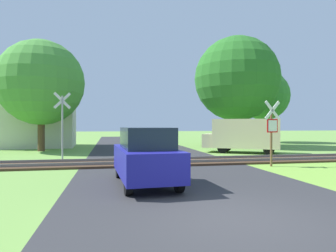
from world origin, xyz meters
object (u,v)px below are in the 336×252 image
Objects in this scene: crossing_sign_far at (62,121)px; tree_far at (264,96)px; stop_sign_near at (272,129)px; house at (36,121)px; mail_truck at (244,134)px; parked_car at (145,156)px; tree_left at (41,83)px; tree_right at (237,79)px.

tree_far is (18.40, 12.65, 2.89)m from crossing_sign_far.
house is at bearing -61.61° from stop_sign_near.
parked_car is (-7.61, -9.18, -0.34)m from mail_truck.
crossing_sign_far is at bearing 113.05° from parked_car.
crossing_sign_far is at bearing -37.15° from stop_sign_near.
tree_left is at bearing 98.15° from crossing_sign_far.
tree_right is (13.02, 7.45, 3.71)m from crossing_sign_far.
tree_left reaches higher than parked_car.
tree_left is at bearing 105.11° from mail_truck.
tree_left is at bearing 110.50° from parked_car.
house is 17.04m from mail_truck.
tree_far reaches higher than crossing_sign_far.
mail_truck is at bearing -16.48° from tree_left.
mail_truck is at bearing -109.43° from tree_right.
stop_sign_near is at bearing -117.84° from tree_far.
crossing_sign_far reaches higher than mail_truck.
parked_car is at bearing -65.99° from tree_left.
stop_sign_near reaches higher than parked_car.
house is (-13.20, 14.65, 0.50)m from stop_sign_near.
house reaches higher than parked_car.
house is at bearing 92.08° from mail_truck.
stop_sign_near is 0.38× the size of tree_left.
tree_left is at bearing -76.18° from house.
tree_right is 1.82× the size of mail_truck.
house reaches higher than mail_truck.
tree_far is at bearing -2.99° from mail_truck.
tree_right reaches higher than house.
house is at bearing 108.77° from parked_car.
tree_far is 1.47× the size of mail_truck.
tree_right is 2.28× the size of parked_car.
tree_right reaches higher than stop_sign_near.
house reaches higher than crossing_sign_far.
stop_sign_near is 10.40m from crossing_sign_far.
crossing_sign_far is at bearing -69.07° from tree_left.
tree_left is (-11.86, 10.25, 3.15)m from stop_sign_near.
parked_car is at bearing -70.76° from house.
tree_far is (5.38, 5.20, -0.82)m from tree_right.
house is (-3.67, 10.50, 0.14)m from crossing_sign_far.
tree_right is at bearing -135.97° from tree_far.
stop_sign_near is at bearing -36.30° from crossing_sign_far.
tree_left is 1.52× the size of mail_truck.
house is 5.30m from tree_left.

